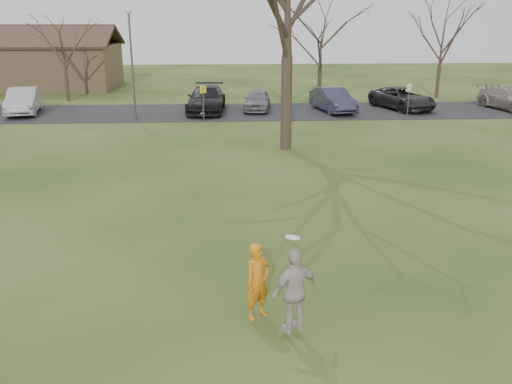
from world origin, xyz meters
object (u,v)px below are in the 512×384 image
catching_play (295,291)px  lamp_post (131,51)px  car_3 (206,99)px  car_4 (257,100)px  car_5 (333,100)px  player_defender (258,281)px  car_7 (511,99)px  car_1 (24,101)px  car_6 (402,98)px

catching_play → lamp_post: 24.04m
car_3 → car_4: size_ratio=1.41×
car_5 → lamp_post: size_ratio=0.71×
player_defender → catching_play: 1.02m
car_7 → car_1: bearing=167.6°
car_1 → car_4: size_ratio=1.23×
car_5 → car_6: bearing=-3.8°
car_3 → car_5: 7.99m
car_5 → car_7: size_ratio=0.91×
car_4 → car_7: car_7 is taller
car_5 → lamp_post: 12.65m
car_3 → catching_play: bearing=-81.4°
car_1 → catching_play: bearing=-72.2°
player_defender → car_3: size_ratio=0.29×
car_1 → catching_play: (13.70, -25.52, 0.15)m
car_1 → car_7: size_ratio=0.97×
car_4 → car_1: bearing=-171.3°
car_7 → car_4: bearing=165.9°
car_1 → car_5: bearing=-11.5°
car_5 → car_1: bearing=166.6°
car_1 → car_4: bearing=-9.2°
car_3 → car_7: (19.58, -0.34, -0.09)m
car_4 → catching_play: size_ratio=1.93×
car_4 → lamp_post: lamp_post is taller
car_7 → lamp_post: 23.97m
car_7 → catching_play: size_ratio=2.43×
car_3 → catching_play: catching_play is taller
car_5 → lamp_post: bearing=178.0°
car_6 → catching_play: bearing=-131.1°
catching_play → lamp_post: (-6.48, 22.95, 2.99)m
player_defender → car_3: car_3 is taller
car_5 → catching_play: size_ratio=2.22×
car_7 → catching_play: bearing=-136.1°
catching_play → car_6: bearing=68.3°
player_defender → car_6: player_defender is taller
car_4 → catching_play: catching_play is taller
car_3 → lamp_post: (-4.07, -2.58, 3.13)m
car_5 → car_7: (11.60, 0.05, -0.03)m
car_1 → car_3: bearing=-10.3°
car_7 → car_3: bearing=167.2°
car_4 → catching_play: bearing=-84.4°
car_6 → car_3: bearing=161.9°
car_3 → car_4: car_3 is taller
player_defender → car_1: 27.98m
car_3 → catching_play: (2.41, -25.54, 0.14)m
player_defender → car_3: bearing=56.1°
car_1 → lamp_post: size_ratio=0.76×
car_1 → car_5: size_ratio=1.07×
car_4 → car_7: (16.34, -0.64, 0.05)m
car_7 → car_6: bearing=162.8°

